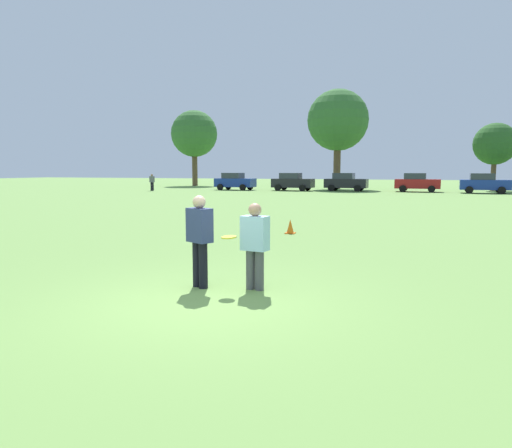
% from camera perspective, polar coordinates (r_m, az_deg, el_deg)
% --- Properties ---
extents(ground_plane, '(196.89, 196.89, 0.00)m').
position_cam_1_polar(ground_plane, '(7.52, -6.46, -9.65)').
color(ground_plane, '#6B9347').
extents(player_thrower, '(0.54, 0.45, 1.67)m').
position_cam_1_polar(player_thrower, '(8.23, -7.06, -1.50)').
color(player_thrower, black).
rests_on(player_thrower, ground).
extents(player_defender, '(0.50, 0.33, 1.54)m').
position_cam_1_polar(player_defender, '(8.04, -0.14, -2.23)').
color(player_defender, '#4C4C51').
rests_on(player_defender, ground).
extents(frisbee, '(0.27, 0.27, 0.05)m').
position_cam_1_polar(frisbee, '(8.02, -3.41, -1.65)').
color(frisbee, yellow).
extents(traffic_cone, '(0.32, 0.32, 0.48)m').
position_cam_1_polar(traffic_cone, '(15.30, 4.31, -0.34)').
color(traffic_cone, '#D8590C').
rests_on(traffic_cone, ground).
extents(parked_car_near_left, '(4.27, 2.35, 1.82)m').
position_cam_1_polar(parked_car_near_left, '(48.76, -2.68, 5.36)').
color(parked_car_near_left, navy).
rests_on(parked_car_near_left, ground).
extents(parked_car_mid_left, '(4.27, 2.35, 1.82)m').
position_cam_1_polar(parked_car_mid_left, '(47.22, 4.58, 5.30)').
color(parked_car_mid_left, black).
rests_on(parked_car_mid_left, ground).
extents(parked_car_center, '(4.27, 2.35, 1.82)m').
position_cam_1_polar(parked_car_center, '(47.10, 11.15, 5.19)').
color(parked_car_center, black).
rests_on(parked_car_center, ground).
extents(parked_car_mid_right, '(4.27, 2.35, 1.82)m').
position_cam_1_polar(parked_car_mid_right, '(47.26, 19.51, 4.94)').
color(parked_car_mid_right, maroon).
rests_on(parked_car_mid_right, ground).
extents(parked_car_near_right, '(4.27, 2.35, 1.82)m').
position_cam_1_polar(parked_car_near_right, '(46.60, 26.65, 4.59)').
color(parked_car_near_right, navy).
rests_on(parked_car_near_right, ground).
extents(bystander_far_jogger, '(0.51, 0.34, 1.72)m').
position_cam_1_polar(bystander_far_jogger, '(48.24, -12.88, 5.24)').
color(bystander_far_jogger, black).
rests_on(bystander_far_jogger, ground).
extents(tree_west_oak, '(6.20, 6.20, 10.07)m').
position_cam_1_polar(tree_west_oak, '(62.90, -7.73, 11.09)').
color(tree_west_oak, brown).
rests_on(tree_west_oak, ground).
extents(tree_west_maple, '(6.82, 6.82, 11.08)m').
position_cam_1_polar(tree_west_maple, '(53.03, 10.21, 12.62)').
color(tree_west_maple, brown).
rests_on(tree_west_maple, ground).
extents(tree_center_elm, '(4.23, 4.23, 6.87)m').
position_cam_1_polar(tree_center_elm, '(52.86, 27.74, 8.83)').
color(tree_center_elm, brown).
rests_on(tree_center_elm, ground).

